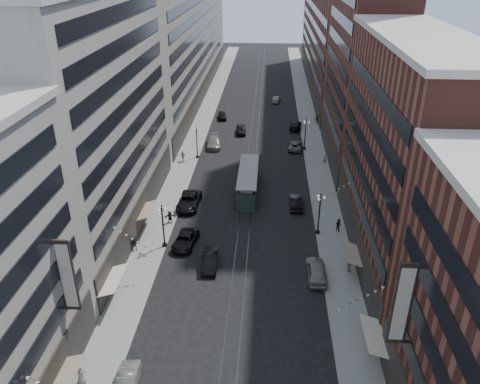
% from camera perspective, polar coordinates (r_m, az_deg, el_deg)
% --- Properties ---
extents(ground, '(220.00, 220.00, 0.00)m').
position_cam_1_polar(ground, '(83.99, 1.54, 5.31)').
color(ground, black).
rests_on(ground, ground).
extents(sidewalk_west, '(4.00, 180.00, 0.15)m').
position_cam_1_polar(sidewalk_west, '(94.28, -4.97, 7.75)').
color(sidewalk_west, gray).
rests_on(sidewalk_west, ground).
extents(sidewalk_east, '(4.00, 180.00, 0.15)m').
position_cam_1_polar(sidewalk_east, '(93.65, 8.58, 7.41)').
color(sidewalk_east, gray).
rests_on(sidewalk_east, ground).
extents(rail_west, '(0.12, 180.00, 0.02)m').
position_cam_1_polar(rail_west, '(93.37, 1.35, 7.60)').
color(rail_west, '#2D2D33').
rests_on(rail_west, ground).
extents(rail_east, '(0.12, 180.00, 0.02)m').
position_cam_1_polar(rail_east, '(93.32, 2.22, 7.58)').
color(rail_east, '#2D2D33').
rests_on(rail_east, ground).
extents(building_west_mid, '(8.00, 36.00, 28.00)m').
position_cam_1_polar(building_west_mid, '(57.26, -16.86, 8.46)').
color(building_west_mid, '#A09B8E').
rests_on(building_west_mid, ground).
extents(building_west_far, '(8.00, 90.00, 26.00)m').
position_cam_1_polar(building_west_far, '(117.04, -6.41, 18.03)').
color(building_west_far, '#A09B8E').
rests_on(building_west_far, ground).
extents(building_east_mid, '(8.00, 30.00, 24.00)m').
position_cam_1_polar(building_east_mid, '(51.80, 19.42, 3.75)').
color(building_east_mid, brown).
rests_on(building_east_mid, ground).
extents(building_east_tower, '(8.00, 26.00, 42.00)m').
position_cam_1_polar(building_east_tower, '(75.99, 15.26, 18.53)').
color(building_east_tower, brown).
rests_on(building_east_tower, ground).
extents(building_east_far, '(8.00, 72.00, 24.00)m').
position_cam_1_polar(building_east_far, '(125.24, 10.67, 17.88)').
color(building_east_far, brown).
rests_on(building_east_far, ground).
extents(lamppost_sw_far, '(1.03, 1.14, 5.52)m').
position_cam_1_polar(lamppost_sw_far, '(55.16, -9.37, -3.93)').
color(lamppost_sw_far, black).
rests_on(lamppost_sw_far, sidewalk_west).
extents(lamppost_sw_mid, '(1.03, 1.14, 5.52)m').
position_cam_1_polar(lamppost_sw_mid, '(79.06, -5.29, 6.18)').
color(lamppost_sw_mid, black).
rests_on(lamppost_sw_mid, sidewalk_west).
extents(lamppost_se_far, '(1.03, 1.14, 5.52)m').
position_cam_1_polar(lamppost_se_far, '(57.67, 9.65, -2.48)').
color(lamppost_se_far, black).
rests_on(lamppost_se_far, sidewalk_east).
extents(lamppost_se_mid, '(1.03, 1.14, 5.52)m').
position_cam_1_polar(lamppost_se_mid, '(83.10, 7.97, 7.09)').
color(lamppost_se_mid, black).
rests_on(lamppost_se_mid, sidewalk_east).
extents(streetcar, '(2.74, 12.37, 3.42)m').
position_cam_1_polar(streetcar, '(67.76, 0.99, 1.19)').
color(streetcar, '#253B2E').
rests_on(streetcar, ground).
extents(car_1, '(1.99, 4.66, 1.49)m').
position_cam_1_polar(car_1, '(41.07, -13.63, -21.82)').
color(car_1, slate).
rests_on(car_1, ground).
extents(car_2, '(3.02, 5.41, 1.43)m').
position_cam_1_polar(car_2, '(56.32, -6.70, -5.87)').
color(car_2, black).
rests_on(car_2, ground).
extents(car_4, '(2.23, 5.30, 1.79)m').
position_cam_1_polar(car_4, '(51.45, 9.28, -9.41)').
color(car_4, gray).
rests_on(car_4, ground).
extents(car_5, '(1.93, 4.88, 1.58)m').
position_cam_1_polar(car_5, '(52.59, -3.70, -8.29)').
color(car_5, black).
rests_on(car_5, ground).
extents(pedestrian_1, '(1.02, 0.79, 1.86)m').
position_cam_1_polar(pedestrian_1, '(42.30, -18.83, -20.23)').
color(pedestrian_1, '#B0AB92').
rests_on(pedestrian_1, sidewalk_west).
extents(pedestrian_2, '(0.94, 0.59, 1.82)m').
position_cam_1_polar(pedestrian_2, '(56.12, -12.76, -6.14)').
color(pedestrian_2, black).
rests_on(pedestrian_2, sidewalk_west).
extents(pedestrian_4, '(0.58, 1.14, 1.90)m').
position_cam_1_polar(pedestrian_4, '(52.73, 13.19, -8.54)').
color(pedestrian_4, '#ABA08E').
rests_on(pedestrian_4, sidewalk_east).
extents(car_7, '(3.03, 6.18, 1.69)m').
position_cam_1_polar(car_7, '(64.57, -6.24, -1.10)').
color(car_7, black).
rests_on(car_7, ground).
extents(car_8, '(2.93, 6.10, 1.72)m').
position_cam_1_polar(car_8, '(84.71, -3.20, 6.09)').
color(car_8, slate).
rests_on(car_8, ground).
extents(car_9, '(2.28, 4.48, 1.46)m').
position_cam_1_polar(car_9, '(99.63, -2.19, 9.30)').
color(car_9, black).
rests_on(car_9, ground).
extents(car_10, '(1.64, 4.70, 1.55)m').
position_cam_1_polar(car_10, '(64.57, 6.85, -1.21)').
color(car_10, black).
rests_on(car_10, ground).
extents(car_11, '(2.91, 5.23, 1.38)m').
position_cam_1_polar(car_11, '(84.07, 6.79, 5.65)').
color(car_11, '#626157').
rests_on(car_11, ground).
extents(car_12, '(2.79, 5.55, 1.55)m').
position_cam_1_polar(car_12, '(94.29, 6.78, 8.11)').
color(car_12, black).
rests_on(car_12, ground).
extents(car_13, '(2.16, 4.72, 1.57)m').
position_cam_1_polar(car_13, '(91.08, 0.09, 7.62)').
color(car_13, black).
rests_on(car_13, ground).
extents(car_14, '(2.01, 4.39, 1.40)m').
position_cam_1_polar(car_14, '(111.78, 4.46, 11.22)').
color(car_14, slate).
rests_on(car_14, ground).
extents(pedestrian_5, '(1.57, 0.81, 1.63)m').
position_cam_1_polar(pedestrian_5, '(60.86, -8.54, -3.01)').
color(pedestrian_5, black).
rests_on(pedestrian_5, sidewalk_west).
extents(pedestrian_6, '(1.19, 0.86, 1.85)m').
position_cam_1_polar(pedestrian_6, '(78.64, -6.97, 4.39)').
color(pedestrian_6, '#A89C8B').
rests_on(pedestrian_6, sidewalk_west).
extents(pedestrian_7, '(0.88, 0.90, 1.68)m').
position_cam_1_polar(pedestrian_7, '(59.70, 11.90, -3.94)').
color(pedestrian_7, black).
rests_on(pedestrian_7, sidewalk_east).
extents(pedestrian_8, '(0.64, 0.43, 1.73)m').
position_cam_1_polar(pedestrian_8, '(78.24, 10.26, 3.98)').
color(pedestrian_8, gray).
rests_on(pedestrian_8, sidewalk_east).
extents(pedestrian_9, '(1.21, 0.55, 1.83)m').
position_cam_1_polar(pedestrian_9, '(97.23, 9.35, 8.71)').
color(pedestrian_9, black).
rests_on(pedestrian_9, sidewalk_east).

